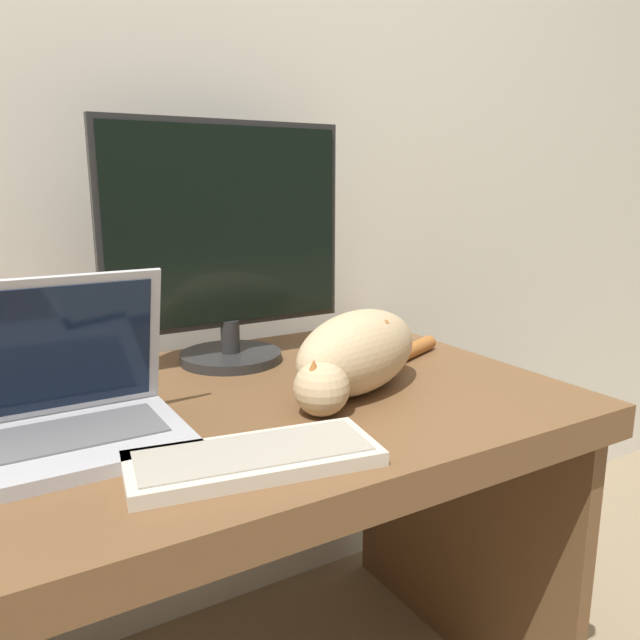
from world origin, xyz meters
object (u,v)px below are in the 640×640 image
(monitor, at_px, (227,245))
(cat, at_px, (357,352))
(laptop, at_px, (65,413))
(external_keyboard, at_px, (254,458))

(monitor, xyz_separation_m, cat, (0.12, -0.30, -0.17))
(laptop, xyz_separation_m, external_keyboard, (0.20, -0.20, -0.04))
(monitor, distance_m, laptop, 0.51)
(laptop, height_order, external_keyboard, laptop)
(laptop, bearing_deg, cat, -3.23)
(external_keyboard, relative_size, cat, 0.74)
(laptop, bearing_deg, external_keyboard, -45.12)
(cat, bearing_deg, laptop, 154.40)
(laptop, height_order, cat, laptop)
(external_keyboard, height_order, cat, cat)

